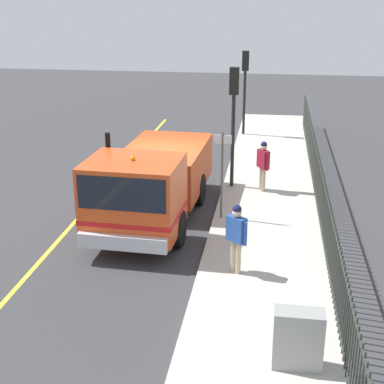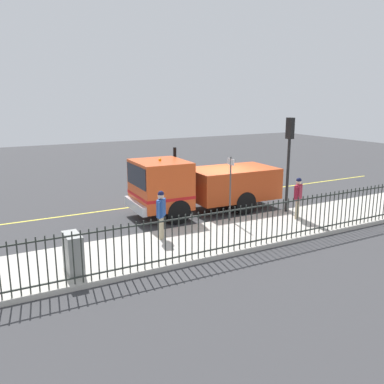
{
  "view_description": "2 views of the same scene",
  "coord_description": "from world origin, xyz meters",
  "px_view_note": "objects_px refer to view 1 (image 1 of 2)",
  "views": [
    {
      "loc": [
        3.25,
        -15.65,
        6.29
      ],
      "look_at": [
        1.24,
        -2.14,
        1.33
      ],
      "focal_mm": 52.14,
      "sensor_mm": 36.0,
      "label": 1
    },
    {
      "loc": [
        14.79,
        -9.71,
        4.85
      ],
      "look_at": [
        1.66,
        -2.43,
        1.39
      ],
      "focal_mm": 38.77,
      "sensor_mm": 36.0,
      "label": 2
    }
  ],
  "objects_px": {
    "worker_standing": "(236,232)",
    "street_sign": "(222,166)",
    "traffic_light_mid": "(245,75)",
    "utility_cabinet": "(298,339)",
    "traffic_light_near": "(234,103)",
    "pedestrian_distant": "(263,161)",
    "work_truck": "(150,180)",
    "traffic_cone": "(123,172)"
  },
  "relations": [
    {
      "from": "traffic_light_near",
      "to": "traffic_cone",
      "type": "relative_size",
      "value": 6.02
    },
    {
      "from": "utility_cabinet",
      "to": "traffic_light_near",
      "type": "bearing_deg",
      "value": 101.45
    },
    {
      "from": "work_truck",
      "to": "worker_standing",
      "type": "xyz_separation_m",
      "value": [
        2.6,
        -2.8,
        -0.15
      ]
    },
    {
      "from": "pedestrian_distant",
      "to": "traffic_cone",
      "type": "relative_size",
      "value": 2.55
    },
    {
      "from": "traffic_light_near",
      "to": "pedestrian_distant",
      "type": "bearing_deg",
      "value": 160.8
    },
    {
      "from": "traffic_light_near",
      "to": "traffic_light_mid",
      "type": "height_order",
      "value": "traffic_light_near"
    },
    {
      "from": "worker_standing",
      "to": "traffic_light_near",
      "type": "relative_size",
      "value": 0.43
    },
    {
      "from": "work_truck",
      "to": "traffic_light_mid",
      "type": "xyz_separation_m",
      "value": [
        1.97,
        10.46,
        1.46
      ]
    },
    {
      "from": "worker_standing",
      "to": "street_sign",
      "type": "relative_size",
      "value": 0.66
    },
    {
      "from": "work_truck",
      "to": "street_sign",
      "type": "relative_size",
      "value": 2.61
    },
    {
      "from": "work_truck",
      "to": "worker_standing",
      "type": "distance_m",
      "value": 3.82
    },
    {
      "from": "worker_standing",
      "to": "street_sign",
      "type": "distance_m",
      "value": 3.34
    },
    {
      "from": "work_truck",
      "to": "traffic_cone",
      "type": "relative_size",
      "value": 10.11
    },
    {
      "from": "worker_standing",
      "to": "street_sign",
      "type": "height_order",
      "value": "street_sign"
    },
    {
      "from": "traffic_cone",
      "to": "utility_cabinet",
      "type": "bearing_deg",
      "value": -59.3
    },
    {
      "from": "traffic_light_mid",
      "to": "street_sign",
      "type": "height_order",
      "value": "traffic_light_mid"
    },
    {
      "from": "worker_standing",
      "to": "utility_cabinet",
      "type": "distance_m",
      "value": 3.56
    },
    {
      "from": "worker_standing",
      "to": "traffic_light_near",
      "type": "height_order",
      "value": "traffic_light_near"
    },
    {
      "from": "traffic_light_near",
      "to": "traffic_light_mid",
      "type": "distance_m",
      "value": 7.22
    },
    {
      "from": "utility_cabinet",
      "to": "street_sign",
      "type": "bearing_deg",
      "value": 106.76
    },
    {
      "from": "worker_standing",
      "to": "traffic_light_near",
      "type": "distance_m",
      "value": 6.31
    },
    {
      "from": "worker_standing",
      "to": "traffic_light_mid",
      "type": "bearing_deg",
      "value": -47.98
    },
    {
      "from": "traffic_light_mid",
      "to": "traffic_cone",
      "type": "height_order",
      "value": "traffic_light_mid"
    },
    {
      "from": "street_sign",
      "to": "worker_standing",
      "type": "bearing_deg",
      "value": -78.65
    },
    {
      "from": "worker_standing",
      "to": "traffic_light_mid",
      "type": "height_order",
      "value": "traffic_light_mid"
    },
    {
      "from": "work_truck",
      "to": "pedestrian_distant",
      "type": "bearing_deg",
      "value": -133.96
    },
    {
      "from": "traffic_light_mid",
      "to": "utility_cabinet",
      "type": "relative_size",
      "value": 3.4
    },
    {
      "from": "pedestrian_distant",
      "to": "traffic_light_mid",
      "type": "bearing_deg",
      "value": 155.16
    },
    {
      "from": "worker_standing",
      "to": "utility_cabinet",
      "type": "xyz_separation_m",
      "value": [
        1.31,
        -3.27,
        -0.48
      ]
    },
    {
      "from": "traffic_light_near",
      "to": "traffic_light_mid",
      "type": "xyz_separation_m",
      "value": [
        -0.06,
        7.22,
        -0.15
      ]
    },
    {
      "from": "worker_standing",
      "to": "street_sign",
      "type": "bearing_deg",
      "value": -39.36
    },
    {
      "from": "work_truck",
      "to": "traffic_light_near",
      "type": "distance_m",
      "value": 4.14
    },
    {
      "from": "pedestrian_distant",
      "to": "traffic_cone",
      "type": "xyz_separation_m",
      "value": [
        -4.85,
        0.65,
        -0.82
      ]
    },
    {
      "from": "pedestrian_distant",
      "to": "traffic_light_near",
      "type": "relative_size",
      "value": 0.42
    },
    {
      "from": "utility_cabinet",
      "to": "street_sign",
      "type": "relative_size",
      "value": 0.43
    },
    {
      "from": "traffic_light_mid",
      "to": "traffic_cone",
      "type": "distance_m",
      "value": 8.23
    },
    {
      "from": "work_truck",
      "to": "traffic_light_mid",
      "type": "height_order",
      "value": "traffic_light_mid"
    },
    {
      "from": "traffic_cone",
      "to": "traffic_light_mid",
      "type": "bearing_deg",
      "value": 61.33
    },
    {
      "from": "traffic_light_mid",
      "to": "traffic_light_near",
      "type": "bearing_deg",
      "value": 88.89
    },
    {
      "from": "worker_standing",
      "to": "traffic_cone",
      "type": "distance_m",
      "value": 7.78
    },
    {
      "from": "pedestrian_distant",
      "to": "worker_standing",
      "type": "bearing_deg",
      "value": -37.34
    },
    {
      "from": "work_truck",
      "to": "traffic_cone",
      "type": "xyz_separation_m",
      "value": [
        -1.81,
        3.55,
        -0.97
      ]
    }
  ]
}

